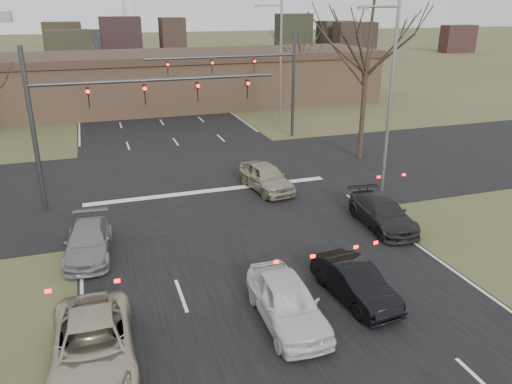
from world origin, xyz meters
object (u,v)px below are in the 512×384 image
mast_arm_near (103,106)px  car_grey_ahead (88,241)px  streetlight_right_far (279,58)px  car_charcoal_sedan (383,213)px  mast_arm_far (258,72)px  car_white_sedan (287,301)px  car_silver_ahead (266,177)px  building (170,80)px  car_silver_suv (93,345)px  streetlight_right_near (388,90)px  car_black_hatch (355,282)px

mast_arm_near → car_grey_ahead: size_ratio=2.78×
streetlight_right_far → car_charcoal_sedan: bearing=-97.7°
mast_arm_far → car_charcoal_sedan: mast_arm_far is taller
mast_arm_near → car_grey_ahead: (-1.27, -5.71, -4.44)m
car_white_sedan → car_silver_ahead: bearing=74.9°
mast_arm_near → building: bearing=73.9°
streetlight_right_far → building: bearing=123.6°
streetlight_right_far → mast_arm_near: bearing=-136.1°
building → car_silver_ahead: 25.84m
car_grey_ahead → car_silver_ahead: bearing=32.9°
streetlight_right_far → car_silver_suv: bearing=-120.6°
car_charcoal_sedan → streetlight_right_near: bearing=63.7°
building → car_silver_suv: building is taller
car_white_sedan → car_black_hatch: 2.79m
car_silver_suv → mast_arm_near: bearing=85.7°
building → car_white_sedan: bearing=-93.8°
streetlight_right_near → car_white_sedan: 14.21m
mast_arm_near → car_white_sedan: size_ratio=2.74×
car_black_hatch → car_silver_ahead: size_ratio=0.90×
streetlight_right_near → car_grey_ahead: streetlight_right_near is taller
streetlight_right_near → streetlight_right_far: (0.50, 17.00, 0.00)m
car_grey_ahead → car_charcoal_sedan: bearing=-0.5°
building → car_white_sedan: (-2.50, -37.57, -1.91)m
building → car_grey_ahead: bearing=-105.5°
mast_arm_far → car_charcoal_sedan: bearing=-89.0°
mast_arm_near → streetlight_right_far: 20.20m
streetlight_right_near → streetlight_right_far: bearing=88.3°
car_silver_suv → car_silver_ahead: car_silver_ahead is taller
car_silver_suv → car_charcoal_sedan: 14.21m
building → car_grey_ahead: building is taller
car_white_sedan → car_grey_ahead: size_ratio=1.01×
streetlight_right_far → streetlight_right_near: bearing=-91.7°
mast_arm_near → car_charcoal_sedan: bearing=-31.0°
mast_arm_near → car_silver_suv: mast_arm_near is taller
mast_arm_far → car_silver_suv: mast_arm_far is taller
car_silver_ahead → mast_arm_far: bearing=66.6°
streetlight_right_near → car_charcoal_sedan: size_ratio=2.22×
mast_arm_far → car_white_sedan: bearing=-106.5°
streetlight_right_far → car_silver_ahead: (-6.32, -14.75, -4.84)m
mast_arm_far → building: bearing=105.6°
mast_arm_near → car_silver_ahead: size_ratio=2.76×
building → mast_arm_near: bearing=-106.1°
mast_arm_near → car_white_sedan: bearing=-69.4°
building → car_silver_suv: bearing=-102.7°
car_black_hatch → car_silver_ahead: bearing=80.9°
streetlight_right_far → car_grey_ahead: 25.76m
car_white_sedan → car_silver_ahead: size_ratio=1.00×
streetlight_right_near → car_silver_suv: 18.83m
car_charcoal_sedan → car_grey_ahead: (-12.99, 1.33, -0.02)m
car_silver_suv → streetlight_right_near: bearing=34.0°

